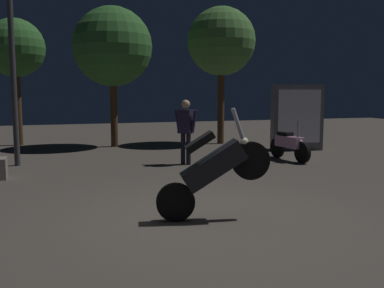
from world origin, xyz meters
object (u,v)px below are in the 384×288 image
at_px(kiosk_billboard, 297,117).
at_px(motorcycle_black_foreground, 213,169).
at_px(person_rider_beside, 186,126).
at_px(motorcycle_pink_parked_left, 289,144).
at_px(streetlamp_near, 11,30).

bearing_deg(kiosk_billboard, motorcycle_black_foreground, 66.42).
bearing_deg(motorcycle_black_foreground, person_rider_beside, 87.94).
bearing_deg(motorcycle_pink_parked_left, motorcycle_black_foreground, -47.93).
bearing_deg(streetlamp_near, motorcycle_pink_parked_left, -10.93).
relative_size(person_rider_beside, kiosk_billboard, 0.79).
xyz_separation_m(motorcycle_pink_parked_left, person_rider_beside, (-2.90, 0.21, 0.55)).
height_order(motorcycle_pink_parked_left, kiosk_billboard, kiosk_billboard).
bearing_deg(kiosk_billboard, motorcycle_pink_parked_left, 69.93).
bearing_deg(streetlamp_near, kiosk_billboard, 3.53).
height_order(streetlamp_near, kiosk_billboard, streetlamp_near).
bearing_deg(person_rider_beside, motorcycle_black_foreground, 34.11).
distance_m(motorcycle_pink_parked_left, streetlamp_near, 7.73).
xyz_separation_m(motorcycle_black_foreground, person_rider_beside, (1.05, 4.74, 0.25)).
distance_m(motorcycle_pink_parked_left, kiosk_billboard, 2.40).
bearing_deg(motorcycle_black_foreground, streetlamp_near, 128.00).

